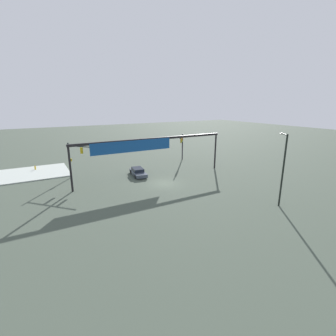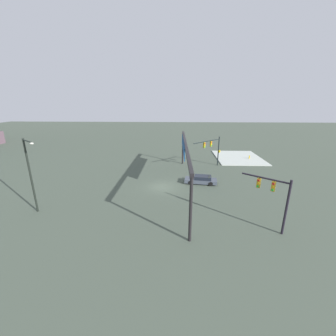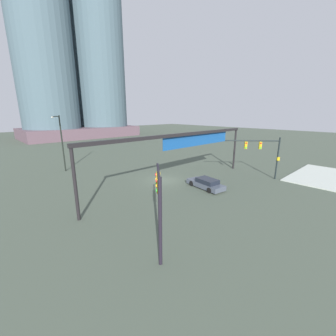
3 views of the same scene
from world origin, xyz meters
name	(u,v)px [view 3 (image 3 of 3)]	position (x,y,z in m)	size (l,w,h in m)	color
ground_plane	(162,180)	(0.00, 0.00, 0.00)	(202.86, 202.86, 0.00)	#434D40
sidewalk_corner	(335,178)	(17.38, -15.66, 0.07)	(12.44, 9.61, 0.15)	#B2BAB1
traffic_signal_near_corner	(263,150)	(10.11, -8.64, 3.94)	(4.84, 5.54, 5.59)	black
traffic_signal_opposite_side	(159,198)	(-10.25, -11.13, 3.75)	(2.93, 3.55, 5.40)	black
streetlamp_curved_arm	(61,140)	(-7.86, 13.41, 4.84)	(1.80, 2.23, 8.32)	black
overhead_sign_gantry	(186,141)	(1.03, -3.19, 5.47)	(25.04, 0.43, 6.41)	black
highrise_twin_tower	(70,19)	(13.35, 58.93, 37.74)	(37.96, 19.42, 76.19)	#59444E
sedan_car_approaching	(206,183)	(1.69, -5.82, 0.58)	(2.45, 4.98, 1.21)	#404753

